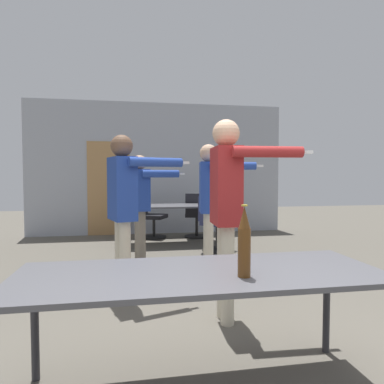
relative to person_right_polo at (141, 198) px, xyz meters
name	(u,v)px	position (x,y,z in m)	size (l,w,h in m)	color
back_wall	(157,169)	(0.43, 2.52, 0.49)	(5.70, 0.12, 2.93)	#A3A8B2
conference_table_near	(201,282)	(0.27, -3.28, -0.28)	(2.14, 0.78, 0.74)	#4C4C51
conference_table_far	(171,209)	(0.60, 1.23, -0.29)	(1.87, 0.78, 0.74)	#4C4C51
person_right_polo	(141,198)	(0.00, 0.00, 0.00)	(0.81, 0.67, 1.61)	slate
person_center_tall	(209,196)	(0.86, -0.90, 0.08)	(0.75, 0.65, 1.71)	beige
person_far_watching	(227,198)	(0.71, -2.29, 0.14)	(0.79, 0.60, 1.80)	beige
person_left_plaid	(124,199)	(-0.22, -1.56, 0.10)	(0.87, 0.55, 1.73)	beige
office_chair_mid_tucked	(197,217)	(1.20, 1.80, -0.52)	(0.56, 0.61, 0.94)	black
office_chair_far_right	(215,225)	(1.27, 0.45, -0.51)	(0.68, 0.69, 0.95)	black
office_chair_side_rolled	(151,218)	(0.25, 1.98, -0.54)	(0.67, 0.63, 0.91)	black
beer_bottle	(244,243)	(0.48, -3.42, -0.03)	(0.07, 0.07, 0.40)	#563314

